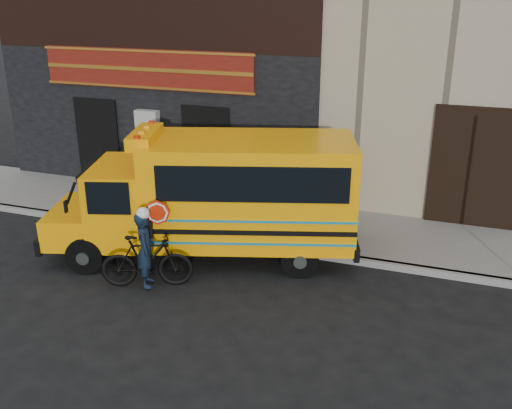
{
  "coord_description": "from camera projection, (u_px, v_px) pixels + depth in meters",
  "views": [
    {
      "loc": [
        3.4,
        -8.95,
        5.73
      ],
      "look_at": [
        -0.45,
        1.85,
        1.41
      ],
      "focal_mm": 40.0,
      "sensor_mm": 36.0,
      "label": 1
    }
  ],
  "objects": [
    {
      "name": "ground",
      "position": [
        246.0,
        307.0,
        10.98
      ],
      "size": [
        120.0,
        120.0,
        0.0
      ],
      "primitive_type": "plane",
      "color": "black",
      "rests_on": "ground"
    },
    {
      "name": "cyclist",
      "position": [
        146.0,
        252.0,
        11.48
      ],
      "size": [
        0.59,
        0.68,
        1.59
      ],
      "primitive_type": "imported",
      "rotation": [
        0.0,
        0.0,
        2.0
      ],
      "color": "black",
      "rests_on": "ground"
    },
    {
      "name": "sidewalk",
      "position": [
        302.0,
        226.0,
        14.57
      ],
      "size": [
        40.0,
        3.0,
        0.15
      ],
      "primitive_type": "cube",
      "color": "slate",
      "rests_on": "ground"
    },
    {
      "name": "bicycle",
      "position": [
        147.0,
        261.0,
        11.59
      ],
      "size": [
        1.93,
        1.2,
        1.12
      ],
      "primitive_type": "imported",
      "rotation": [
        0.0,
        0.0,
        1.96
      ],
      "color": "black",
      "rests_on": "ground"
    },
    {
      "name": "school_bus",
      "position": [
        220.0,
        194.0,
        12.61
      ],
      "size": [
        7.22,
        4.09,
        2.92
      ],
      "color": "black",
      "rests_on": "ground"
    },
    {
      "name": "curb",
      "position": [
        285.0,
        250.0,
        13.25
      ],
      "size": [
        40.0,
        0.2,
        0.15
      ],
      "primitive_type": "cube",
      "color": "gray",
      "rests_on": "ground"
    }
  ]
}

